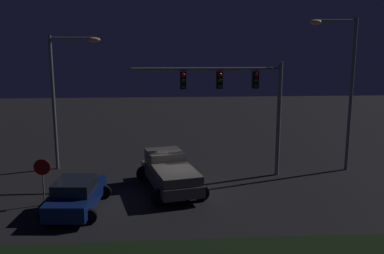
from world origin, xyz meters
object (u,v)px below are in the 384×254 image
Objects in this scene: traffic_signal_gantry at (236,91)px; stop_sign at (42,173)px; pickup_truck at (169,170)px; car_sedan at (77,195)px; street_lamp_left at (63,86)px; street_lamp_right at (343,77)px.

traffic_signal_gantry reaches higher than stop_sign.
traffic_signal_gantry is (3.78, 2.02, 3.90)m from pickup_truck.
car_sedan is at bearing 108.50° from pickup_truck.
street_lamp_right is (16.25, -1.37, 0.51)m from street_lamp_left.
street_lamp_left is at bearing 19.81° from car_sedan.
traffic_signal_gantry is 0.94× the size of street_lamp_right.
street_lamp_left is 0.89× the size of street_lamp_right.
pickup_truck is 0.64× the size of street_lamp_right.
street_lamp_left is (-9.90, 2.11, 0.15)m from traffic_signal_gantry.
street_lamp_right is 17.15m from stop_sign.
car_sedan is (-4.22, -2.64, -0.26)m from pickup_truck.
traffic_signal_gantry reaches higher than car_sedan.
stop_sign is at bearing 69.50° from car_sedan.
stop_sign reaches higher than pickup_truck.
street_lamp_right reaches higher than pickup_truck.
pickup_truck is 0.72× the size of street_lamp_left.
pickup_truck is at bearing -53.86° from car_sedan.
traffic_signal_gantry is 3.73× the size of stop_sign.
traffic_signal_gantry is 10.95m from stop_sign.
street_lamp_left is (-6.12, 4.12, 4.05)m from pickup_truck.
traffic_signal_gantry is at bearing -173.41° from street_lamp_right.
traffic_signal_gantry is at bearing -12.01° from street_lamp_left.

